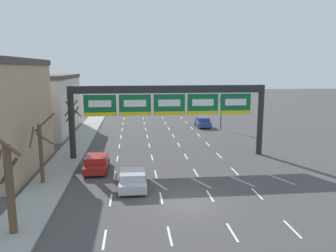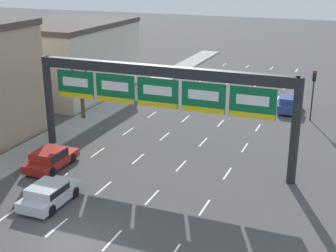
{
  "view_description": "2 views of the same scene",
  "coord_description": "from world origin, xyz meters",
  "views": [
    {
      "loc": [
        -3.42,
        -19.43,
        8.48
      ],
      "look_at": [
        -0.01,
        11.87,
        2.9
      ],
      "focal_mm": 35.0,
      "sensor_mm": 36.0,
      "label": 1
    },
    {
      "loc": [
        11.9,
        -16.87,
        13.14
      ],
      "look_at": [
        -0.06,
        12.82,
        2.13
      ],
      "focal_mm": 50.0,
      "sensor_mm": 36.0,
      "label": 2
    }
  ],
  "objects": [
    {
      "name": "traffic_light_near_gantry",
      "position": [
        8.85,
        24.75,
        3.23
      ],
      "size": [
        0.3,
        0.35,
        4.51
      ],
      "color": "black",
      "rests_on": "ground_plane"
    },
    {
      "name": "lane_dashes",
      "position": [
        -0.0,
        13.5,
        0.0
      ],
      "size": [
        10.02,
        67.0,
        0.01
      ],
      "color": "white",
      "rests_on": "ground_plane"
    },
    {
      "name": "tree_bare_closest",
      "position": [
        -10.12,
        4.59,
        2.64
      ],
      "size": [
        1.65,
        1.97,
        5.12
      ],
      "color": "brown",
      "rests_on": "sidewalk_left"
    },
    {
      "name": "car_silver",
      "position": [
        -3.51,
        3.04,
        0.7
      ],
      "size": [
        1.95,
        3.97,
        1.29
      ],
      "color": "#B7B7BC",
      "rests_on": "ground_plane"
    },
    {
      "name": "car_red",
      "position": [
        -6.5,
        7.36,
        0.73
      ],
      "size": [
        1.89,
        4.17,
        1.36
      ],
      "color": "maroon",
      "rests_on": "ground_plane"
    },
    {
      "name": "car_blue",
      "position": [
        6.72,
        26.81,
        0.77
      ],
      "size": [
        1.8,
        3.94,
        1.45
      ],
      "color": "navy",
      "rests_on": "ground_plane"
    },
    {
      "name": "tree_bare_second",
      "position": [
        -10.12,
        17.49,
        2.63
      ],
      "size": [
        2.09,
        2.11,
        4.86
      ],
      "color": "brown",
      "rests_on": "sidewalk_left"
    },
    {
      "name": "tree_bare_third",
      "position": [
        -9.69,
        -3.04,
        2.78
      ],
      "size": [
        1.63,
        1.62,
        5.31
      ],
      "color": "brown",
      "rests_on": "sidewalk_left"
    },
    {
      "name": "building_far",
      "position": [
        -16.58,
        25.02,
        3.82
      ],
      "size": [
        10.46,
        14.49,
        7.62
      ],
      "color": "beige",
      "rests_on": "ground_plane"
    },
    {
      "name": "sign_gantry",
      "position": [
        0.0,
        11.11,
        5.33
      ],
      "size": [
        18.67,
        0.7,
        6.88
      ],
      "color": "#232628",
      "rests_on": "ground_plane"
    },
    {
      "name": "sidewalk_left",
      "position": [
        -9.65,
        0.0,
        0.07
      ],
      "size": [
        2.8,
        110.0,
        0.15
      ],
      "color": "#999993",
      "rests_on": "ground_plane"
    },
    {
      "name": "ground_plane",
      "position": [
        0.0,
        0.0,
        0.0
      ],
      "size": [
        220.0,
        220.0,
        0.0
      ],
      "primitive_type": "plane",
      "color": "#474444"
    }
  ]
}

